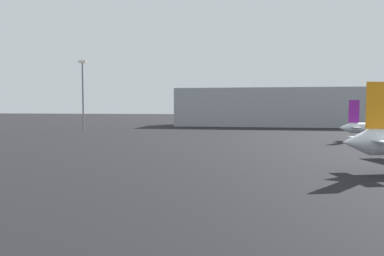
% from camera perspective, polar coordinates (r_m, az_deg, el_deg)
% --- Properties ---
extents(light_mast_left, '(2.40, 0.50, 21.40)m').
position_cam_1_polar(light_mast_left, '(119.24, -16.40, 5.43)').
color(light_mast_left, slate).
rests_on(light_mast_left, ground_plane).
extents(terminal_building, '(69.97, 19.11, 13.88)m').
position_cam_1_polar(terminal_building, '(141.02, 12.10, 3.14)').
color(terminal_building, '#999EA3').
rests_on(terminal_building, ground_plane).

